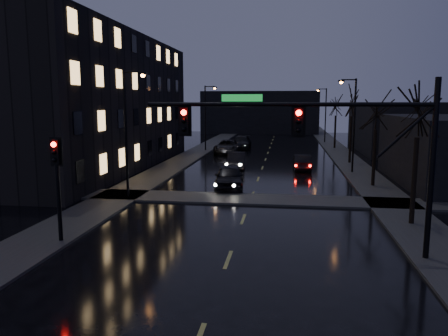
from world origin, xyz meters
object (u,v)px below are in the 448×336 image
(oncoming_car_a, at_px, (229,177))
(lead_car, at_px, (302,162))
(oncoming_car_c, at_px, (228,147))
(oncoming_car_b, at_px, (236,160))
(oncoming_car_d, at_px, (241,142))

(oncoming_car_a, height_order, lead_car, oncoming_car_a)
(oncoming_car_c, bearing_deg, oncoming_car_b, -76.98)
(oncoming_car_b, relative_size, oncoming_car_d, 0.79)
(oncoming_car_a, height_order, oncoming_car_c, oncoming_car_a)
(oncoming_car_b, distance_m, oncoming_car_d, 16.80)
(oncoming_car_c, bearing_deg, lead_car, -52.67)
(oncoming_car_b, relative_size, oncoming_car_c, 0.76)
(oncoming_car_b, height_order, oncoming_car_d, oncoming_car_d)
(lead_car, bearing_deg, oncoming_car_c, -56.19)
(oncoming_car_d, bearing_deg, oncoming_car_a, -84.71)
(oncoming_car_d, bearing_deg, lead_car, -65.63)
(oncoming_car_b, distance_m, oncoming_car_c, 11.45)
(oncoming_car_a, relative_size, oncoming_car_b, 1.11)
(oncoming_car_a, bearing_deg, oncoming_car_c, 92.18)
(oncoming_car_b, xyz_separation_m, oncoming_car_d, (-1.26, 16.75, 0.08))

